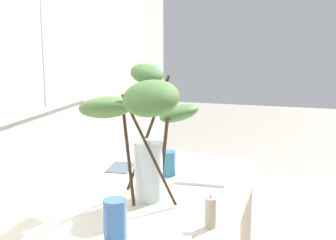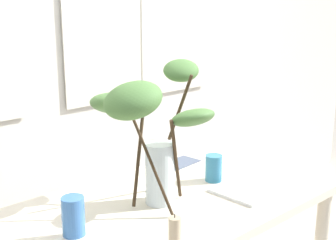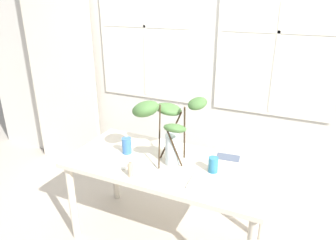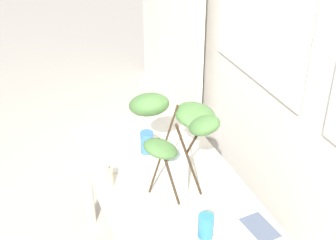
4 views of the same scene
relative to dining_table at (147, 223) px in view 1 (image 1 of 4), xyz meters
The scene contains 7 objects.
dining_table is the anchor object (origin of this frame).
vase_with_branches 0.42m from the dining_table, 145.94° to the left, with size 0.58×0.50×0.56m.
drinking_glass_blue_left 0.39m from the dining_table, behind, with size 0.08×0.08×0.14m, color #386BAD.
drinking_glass_blue_right 0.39m from the dining_table, ahead, with size 0.07×0.07×0.12m, color teal.
plate_square_right 0.41m from the dining_table, 22.54° to the right, with size 0.22×0.22×0.01m, color white.
napkin_folded 0.50m from the dining_table, 34.46° to the left, with size 0.18×0.11×0.00m, color #4C566B.
pillar_candle 0.36m from the dining_table, 119.21° to the right, with size 0.04×0.04×0.12m.
Camera 1 is at (-1.66, -0.58, 1.42)m, focal length 49.78 mm.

